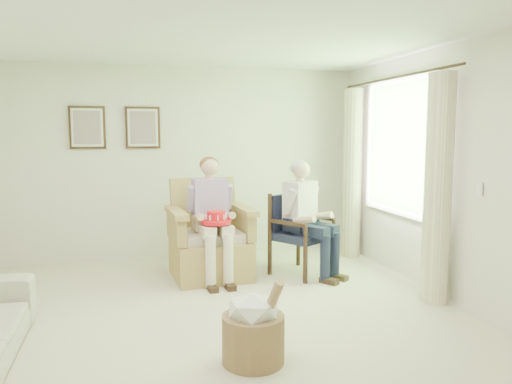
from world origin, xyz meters
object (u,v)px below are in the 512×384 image
red_hat (216,219)px  hatbox (254,328)px  wood_armchair (299,230)px  person_dark (304,210)px  wicker_armchair (210,246)px  person_wicker (211,209)px

red_hat → hatbox: 2.03m
wood_armchair → person_dark: bearing=-123.4°
hatbox → person_dark: bearing=60.9°
wicker_armchair → wood_armchair: bearing=-8.9°
person_dark → hatbox: size_ratio=1.97×
wicker_armchair → wood_armchair: 1.11m
red_hat → hatbox: (-0.07, -1.97, -0.49)m
wood_armchair → person_dark: (0.00, -0.16, 0.27)m
wicker_armchair → wood_armchair: size_ratio=1.21×
wood_armchair → hatbox: wood_armchair is taller
person_wicker → hatbox: size_ratio=2.04×
person_dark → wicker_armchair: bearing=133.5°
hatbox → wood_armchair: bearing=62.7°
wicker_armchair → person_dark: size_ratio=0.85×
wicker_armchair → hatbox: (-0.05, -2.32, -0.10)m
red_hat → wicker_armchair: bearing=92.8°
wood_armchair → person_dark: person_dark is taller
wicker_armchair → hatbox: wicker_armchair is taller
wicker_armchair → person_wicker: (0.00, -0.15, 0.47)m
person_wicker → red_hat: person_wicker is taller
wood_armchair → person_wicker: 1.14m
wood_armchair → person_wicker: (-1.10, -0.06, 0.31)m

